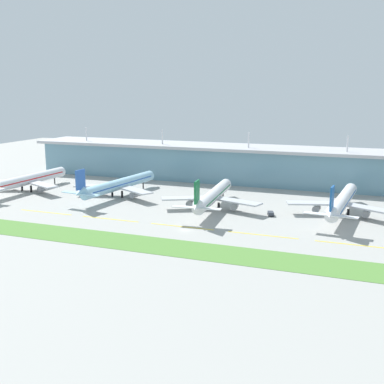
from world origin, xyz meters
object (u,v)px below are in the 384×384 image
object	(u,v)px
airliner_far_middle	(342,202)
airliner_center	(213,196)
airliner_near_middle	(119,185)
airliner_nearest	(28,180)
pushback_tug	(271,213)

from	to	relation	value
airliner_far_middle	airliner_center	bearing A→B (deg)	-171.38
airliner_near_middle	airliner_nearest	bearing A→B (deg)	-174.59
airliner_far_middle	pushback_tug	xyz separation A→B (m)	(-29.73, -11.70, -5.36)
pushback_tug	airliner_nearest	bearing A→B (deg)	177.47
airliner_center	pushback_tug	xyz separation A→B (m)	(28.44, -2.87, -5.35)
airliner_far_middle	pushback_tug	world-z (taller)	airliner_far_middle
airliner_center	airliner_far_middle	size ratio (longest dim) A/B	0.96
pushback_tug	airliner_center	bearing A→B (deg)	174.23
airliner_near_middle	airliner_center	bearing A→B (deg)	-8.64
airliner_nearest	pushback_tug	world-z (taller)	airliner_nearest
airliner_nearest	airliner_far_middle	world-z (taller)	same
airliner_nearest	airliner_center	distance (m)	110.09
airliner_near_middle	pushback_tug	xyz separation A→B (m)	(83.84, -11.29, -5.36)
airliner_far_middle	pushback_tug	distance (m)	32.39
airliner_nearest	airliner_center	world-z (taller)	same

